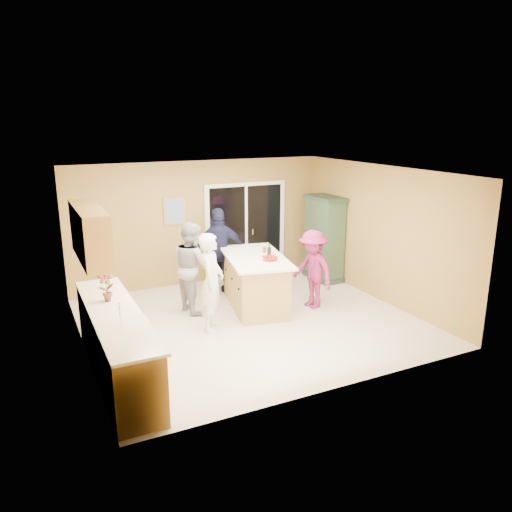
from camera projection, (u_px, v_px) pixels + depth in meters
name	position (u px, v px, depth m)	size (l,w,h in m)	color
floor	(251.00, 322.00, 8.71)	(5.50, 5.50, 0.00)	beige
ceiling	(250.00, 172.00, 8.01)	(5.50, 5.00, 0.10)	white
wall_back	(200.00, 223.00, 10.53)	(5.50, 0.10, 2.60)	tan
wall_front	(337.00, 296.00, 6.19)	(5.50, 0.10, 2.60)	tan
wall_left	(79.00, 271.00, 7.20)	(0.10, 5.00, 2.60)	tan
wall_right	(381.00, 234.00, 9.52)	(0.10, 5.00, 2.60)	tan
left_cabinet_run	(119.00, 349.00, 6.64)	(0.65, 3.05, 1.24)	tan
upper_cabinets	(90.00, 234.00, 6.95)	(0.35, 1.60, 0.75)	tan
sliding_door	(246.00, 230.00, 11.01)	(1.90, 0.07, 2.10)	white
framed_picture	(175.00, 211.00, 10.20)	(0.46, 0.04, 0.56)	#A27F51
kitchen_island	(255.00, 284.00, 9.27)	(1.39, 2.06, 0.99)	tan
green_hutch	(324.00, 239.00, 10.84)	(0.53, 1.00, 1.83)	#243A28
woman_white	(212.00, 282.00, 8.21)	(0.60, 0.40, 1.65)	white
woman_grey	(192.00, 267.00, 9.04)	(0.81, 0.63, 1.66)	#A7A6A9
woman_navy	(220.00, 252.00, 9.90)	(1.03, 0.43, 1.75)	#191B39
woman_magenta	(313.00, 269.00, 9.22)	(0.95, 0.55, 1.47)	#911F52
serving_bowl	(270.00, 258.00, 8.86)	(0.27, 0.27, 0.07)	red
tulip_vase	(106.00, 287.00, 6.97)	(0.23, 0.15, 0.43)	red
tumbler_near	(270.00, 258.00, 8.80)	(0.08, 0.08, 0.11)	red
tumbler_far	(264.00, 250.00, 9.37)	(0.07, 0.07, 0.10)	red
wine_bottle	(269.00, 253.00, 8.88)	(0.07, 0.07, 0.30)	black
white_plate	(255.00, 261.00, 8.81)	(0.23, 0.23, 0.02)	white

